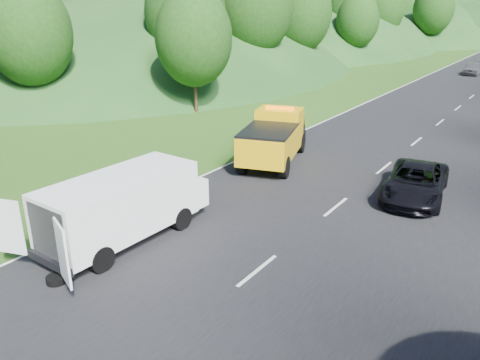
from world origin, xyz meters
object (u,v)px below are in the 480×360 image
Objects in this scene: child at (156,222)px; worker at (70,274)px; suitcase at (149,194)px; passing_suv at (413,198)px; spare_tire at (57,283)px; white_van at (125,204)px; tow_truck at (274,137)px; woman at (173,201)px.

child is 0.71× the size of worker.
suitcase is 0.10× the size of passing_suv.
passing_suv is (6.97, 12.86, 0.00)m from spare_tire.
tow_truck is at bearing 92.65° from white_van.
child is 0.22× the size of passing_suv.
child is (-0.20, 1.63, -1.38)m from white_van.
spare_tire is 14.63m from passing_suv.
white_van is 3.89× the size of woman.
tow_truck is 13.20m from worker.
worker is at bearing -68.81° from suitcase.
white_van is 3.77m from suitcase.
tow_truck reaches higher than suitcase.
passing_suv is at bearing -62.47° from woman.
worker is 6.03m from suitcase.
tow_truck is at bearing 77.02° from suitcase.
child is 2.26m from suitcase.
worker reaches higher than passing_suv.
white_van is 4.41× the size of worker.
worker is (0.41, -4.24, 0.00)m from child.
woman is 10.39m from passing_suv.
suitcase is at bearing 124.57° from white_van.
passing_suv is at bearing 35.94° from suitcase.
woman reaches higher than child.
woman reaches higher than spare_tire.
spare_tire is at bearing -105.87° from worker.
spare_tire is at bearing -51.19° from child.
tow_truck is 13.73m from spare_tire.
tow_truck is 0.99× the size of white_van.
tow_truck is 6.13× the size of child.
white_van is 6.21× the size of child.
child is at bearing -140.56° from passing_suv.
white_van is 13.46× the size of suitcase.
woman reaches higher than suitcase.
tow_truck is 3.84× the size of woman.
tow_truck is at bearing -15.69° from woman.
tow_truck is 4.35× the size of worker.
woman is 3.46× the size of suitcase.
worker reaches higher than suitcase.
passing_suv is at bearing -23.61° from tow_truck.
suitcase is (-1.77, 1.38, 0.26)m from child.
suitcase is 6.57m from spare_tire.
white_van reaches higher than child.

